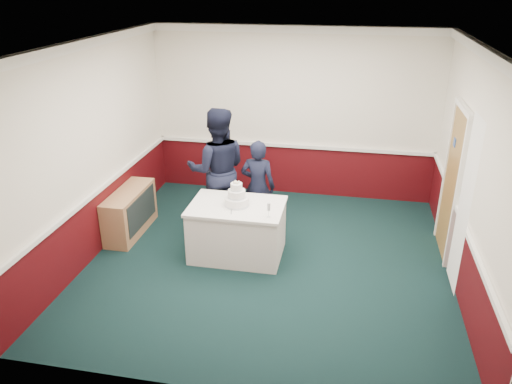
% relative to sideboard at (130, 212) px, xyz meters
% --- Properties ---
extents(ground, '(5.00, 5.00, 0.00)m').
position_rel_sideboard_xyz_m(ground, '(2.28, -0.44, -0.35)').
color(ground, black).
rests_on(ground, ground).
extents(room_shell, '(5.00, 5.00, 3.00)m').
position_rel_sideboard_xyz_m(room_shell, '(2.36, 0.17, 1.62)').
color(room_shell, silver).
rests_on(room_shell, ground).
extents(sideboard, '(0.41, 1.20, 0.70)m').
position_rel_sideboard_xyz_m(sideboard, '(0.00, 0.00, 0.00)').
color(sideboard, tan).
rests_on(sideboard, ground).
extents(cake_table, '(1.32, 0.92, 0.79)m').
position_rel_sideboard_xyz_m(cake_table, '(1.80, -0.34, 0.05)').
color(cake_table, white).
rests_on(cake_table, ground).
extents(wedding_cake, '(0.35, 0.35, 0.36)m').
position_rel_sideboard_xyz_m(wedding_cake, '(1.80, -0.34, 0.55)').
color(wedding_cake, white).
rests_on(wedding_cake, cake_table).
extents(cake_knife, '(0.06, 0.22, 0.00)m').
position_rel_sideboard_xyz_m(cake_knife, '(1.77, -0.54, 0.44)').
color(cake_knife, silver).
rests_on(cake_knife, cake_table).
extents(champagne_flute, '(0.05, 0.05, 0.21)m').
position_rel_sideboard_xyz_m(champagne_flute, '(2.30, -0.62, 0.58)').
color(champagne_flute, silver).
rests_on(champagne_flute, cake_table).
extents(person_man, '(1.11, 0.96, 1.96)m').
position_rel_sideboard_xyz_m(person_man, '(1.31, 0.47, 0.63)').
color(person_man, black).
rests_on(person_man, ground).
extents(person_woman, '(0.56, 0.38, 1.49)m').
position_rel_sideboard_xyz_m(person_woman, '(1.94, 0.48, 0.39)').
color(person_woman, black).
rests_on(person_woman, ground).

